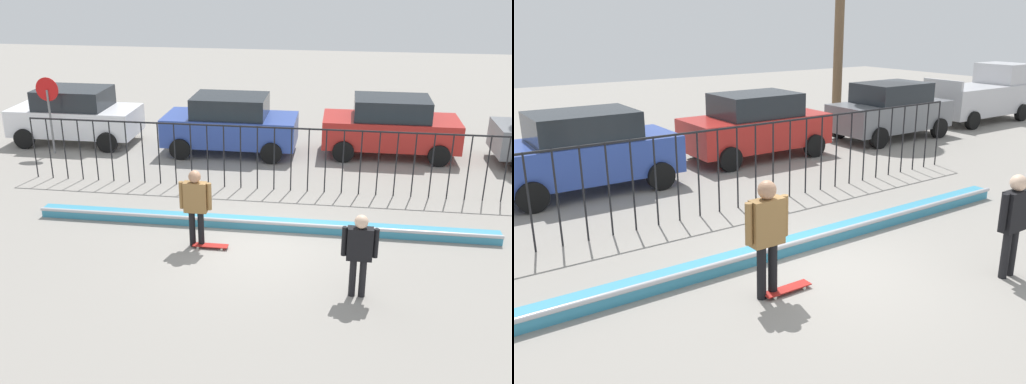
% 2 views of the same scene
% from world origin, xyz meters
% --- Properties ---
extents(ground_plane, '(60.00, 60.00, 0.00)m').
position_xyz_m(ground_plane, '(0.00, 0.00, 0.00)').
color(ground_plane, gray).
extents(bowl_coping_ledge, '(11.00, 0.40, 0.27)m').
position_xyz_m(bowl_coping_ledge, '(0.00, 1.03, 0.12)').
color(bowl_coping_ledge, teal).
rests_on(bowl_coping_ledge, ground).
extents(perimeter_fence, '(14.04, 0.04, 1.80)m').
position_xyz_m(perimeter_fence, '(-0.00, 3.59, 1.11)').
color(perimeter_fence, black).
rests_on(perimeter_fence, ground).
extents(skateboarder, '(0.72, 0.27, 1.79)m').
position_xyz_m(skateboarder, '(-1.30, -0.10, 1.08)').
color(skateboarder, black).
rests_on(skateboarder, ground).
extents(skateboard, '(0.80, 0.20, 0.07)m').
position_xyz_m(skateboard, '(-0.98, -0.17, 0.06)').
color(skateboard, '#A51E19').
rests_on(skateboard, ground).
extents(camera_operator, '(0.68, 0.26, 1.69)m').
position_xyz_m(camera_operator, '(2.22, -1.72, 1.01)').
color(camera_operator, black).
rests_on(camera_operator, ground).
extents(parked_car_white, '(4.30, 2.12, 1.90)m').
position_xyz_m(parked_car_white, '(-7.31, 7.11, 0.97)').
color(parked_car_white, silver).
rests_on(parked_car_white, ground).
extents(parked_car_blue, '(4.30, 2.12, 1.90)m').
position_xyz_m(parked_car_blue, '(-1.81, 6.75, 0.97)').
color(parked_car_blue, '#2D479E').
rests_on(parked_car_blue, ground).
extents(parked_car_red, '(4.30, 2.12, 1.90)m').
position_xyz_m(parked_car_red, '(3.34, 7.23, 0.97)').
color(parked_car_red, '#B2231E').
rests_on(parked_car_red, ground).
extents(stop_sign, '(0.76, 0.07, 2.50)m').
position_xyz_m(stop_sign, '(-7.55, 5.82, 1.62)').
color(stop_sign, slate).
rests_on(stop_sign, ground).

